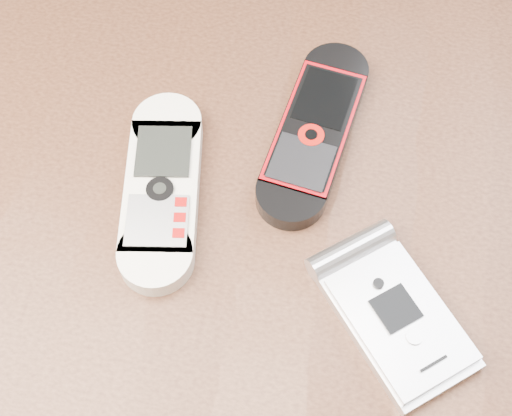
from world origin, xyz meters
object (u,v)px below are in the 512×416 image
object	(u,v)px
table	(250,274)
nokia_black_red	(314,131)
nokia_white	(162,188)
motorola_razr	(397,317)

from	to	relation	value
table	nokia_black_red	distance (m)	0.14
nokia_white	nokia_black_red	bearing A→B (deg)	25.20
table	nokia_black_red	size ratio (longest dim) A/B	7.44
nokia_white	nokia_black_red	distance (m)	0.12
nokia_black_red	table	bearing A→B (deg)	-107.52
table	motorola_razr	size ratio (longest dim) A/B	10.24
nokia_black_red	nokia_white	bearing A→B (deg)	-136.87
table	nokia_white	size ratio (longest dim) A/B	7.81
nokia_black_red	motorola_razr	world-z (taller)	motorola_razr
table	motorola_razr	distance (m)	0.17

